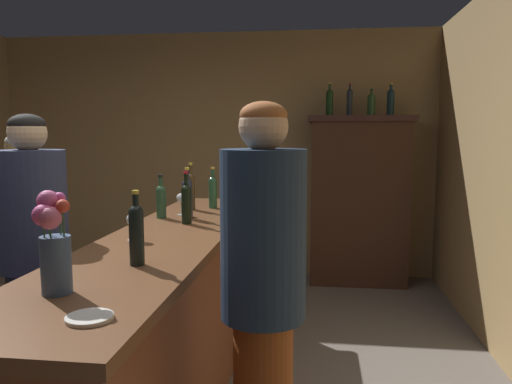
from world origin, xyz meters
TOP-DOWN VIEW (x-y plane):
  - wall_back at (0.00, 3.09)m, footprint 4.95×0.12m
  - bar_counter at (0.34, 0.21)m, footprint 0.64×3.06m
  - display_cabinet at (1.59, 2.78)m, footprint 1.06×0.46m
  - wine_bottle_chardonnay at (0.39, 1.20)m, footprint 0.06×0.06m
  - wine_bottle_syrah at (0.41, -0.43)m, footprint 0.06×0.06m
  - wine_bottle_merlot at (0.37, 0.54)m, footprint 0.06×0.06m
  - wine_bottle_rose at (0.32, 0.73)m, footprint 0.07×0.07m
  - wine_bottle_pinot at (0.14, 0.72)m, footprint 0.07×0.07m
  - wine_bottle_malbec at (0.24, 1.11)m, footprint 0.06×0.06m
  - wine_glass_front at (0.22, 0.03)m, footprint 0.07×0.07m
  - wine_glass_mid at (0.24, 0.85)m, footprint 0.06×0.06m
  - flower_arrangement at (0.27, -0.84)m, footprint 0.12×0.12m
  - cheese_plate at (0.49, -1.05)m, footprint 0.14×0.14m
  - display_bottle_left at (1.27, 2.78)m, footprint 0.07×0.07m
  - display_bottle_midleft at (1.48, 2.78)m, footprint 0.06×0.06m
  - display_bottle_center at (1.69, 2.78)m, footprint 0.08×0.08m
  - display_bottle_midright at (1.88, 2.78)m, footprint 0.07×0.07m
  - patron_in_navy at (-0.79, 0.66)m, footprint 0.39×0.39m
  - patron_redhead at (-0.36, 0.06)m, footprint 0.38×0.38m
  - bartender at (0.97, -0.58)m, footprint 0.33×0.33m

SIDE VIEW (x-z plane):
  - bar_counter at x=0.34m, z-range 0.00..1.01m
  - patron_in_navy at x=-0.79m, z-range 0.07..1.63m
  - display_cabinet at x=1.59m, z-range 0.03..1.78m
  - patron_redhead at x=-0.36m, z-range 0.08..1.75m
  - bartender at x=0.97m, z-range 0.09..1.78m
  - cheese_plate at x=0.49m, z-range 1.01..1.02m
  - wine_glass_front at x=0.22m, z-range 1.04..1.19m
  - wine_glass_mid at x=0.24m, z-range 1.05..1.20m
  - wine_bottle_pinot at x=0.14m, z-range 0.99..1.28m
  - wine_bottle_chardonnay at x=0.39m, z-range 0.99..1.30m
  - wine_bottle_merlot at x=0.37m, z-range 0.98..1.31m
  - wine_bottle_syrah at x=0.41m, z-range 0.99..1.32m
  - wine_bottle_rose at x=0.32m, z-range 0.99..1.32m
  - wine_bottle_malbec at x=0.24m, z-range 0.99..1.33m
  - flower_arrangement at x=0.27m, z-range 1.01..1.37m
  - wall_back at x=0.00m, z-range 0.00..2.66m
  - display_bottle_center at x=1.69m, z-range 1.73..2.00m
  - display_bottle_left at x=1.27m, z-range 1.72..2.06m
  - display_bottle_midright at x=1.88m, z-range 1.73..2.05m
  - display_bottle_midleft at x=1.48m, z-range 1.73..2.06m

